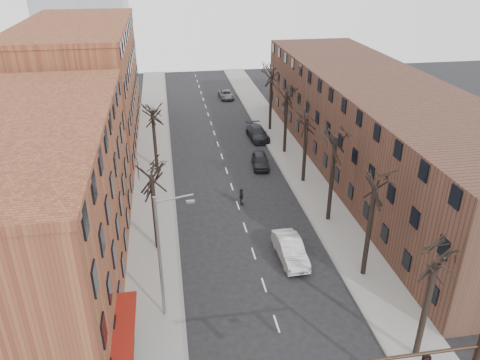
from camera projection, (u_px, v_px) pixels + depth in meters
name	position (u px, v px, depth m)	size (l,w,h in m)	color
sidewalk_left	(153.00, 164.00, 53.27)	(4.00, 90.00, 0.15)	gray
sidewalk_right	(290.00, 155.00, 55.60)	(4.00, 90.00, 0.15)	gray
building_left_near	(27.00, 211.00, 31.79)	(12.00, 26.00, 12.00)	brown
building_left_far	(83.00, 87.00, 57.01)	(12.00, 28.00, 14.00)	brown
building_right	(376.00, 126.00, 50.16)	(12.00, 50.00, 10.00)	#4F2F24
tree_right_a	(415.00, 356.00, 28.14)	(5.20, 5.20, 10.00)	black
tree_right_b	(363.00, 274.00, 35.22)	(5.20, 5.20, 10.80)	black
tree_right_c	(328.00, 220.00, 42.30)	(5.20, 5.20, 11.60)	black
tree_right_d	(303.00, 181.00, 49.38)	(5.20, 5.20, 10.00)	black
tree_right_e	(284.00, 152.00, 56.46)	(5.20, 5.20, 10.80)	black
tree_right_f	(270.00, 130.00, 63.54)	(5.20, 5.20, 11.60)	black
tree_left_a	(158.00, 248.00, 38.32)	(5.20, 5.20, 9.50)	black
tree_left_b	(157.00, 168.00, 52.48)	(5.20, 5.20, 9.50)	black
streetlight	(162.00, 253.00, 29.11)	(2.45, 0.22, 9.03)	slate
silver_sedan	(290.00, 250.00, 36.68)	(1.80, 5.15, 1.70)	silver
parked_car_near	(260.00, 161.00, 52.42)	(1.76, 4.38, 1.49)	black
parked_car_mid	(258.00, 133.00, 60.25)	(2.21, 5.44, 1.58)	black
parked_car_far	(226.00, 95.00, 76.82)	(2.08, 4.51, 1.25)	#5C5E64
pedestrian_crossing	(241.00, 197.00, 44.50)	(1.01, 0.42, 1.72)	black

